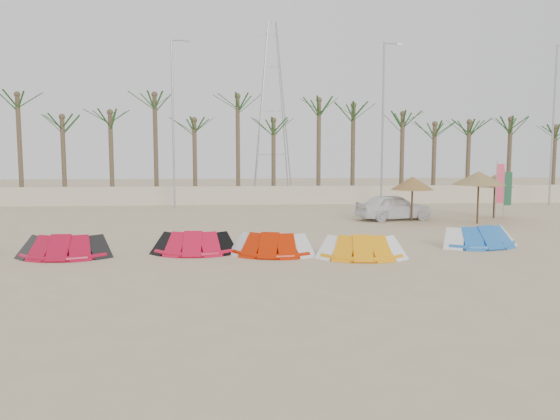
{
  "coord_description": "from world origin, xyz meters",
  "views": [
    {
      "loc": [
        -1.69,
        -16.58,
        3.72
      ],
      "look_at": [
        0.0,
        6.0,
        1.3
      ],
      "focal_mm": 35.0,
      "sensor_mm": 36.0,
      "label": 1
    }
  ],
  "objects": [
    {
      "name": "boundary_wall",
      "position": [
        0.0,
        22.0,
        0.65
      ],
      "size": [
        60.0,
        0.3,
        1.3
      ],
      "primitive_type": "cube",
      "color": "beige",
      "rests_on": "ground"
    },
    {
      "name": "flag_pink",
      "position": [
        12.32,
        11.86,
        1.93
      ],
      "size": [
        0.45,
        0.04,
        3.25
      ],
      "color": "#A5A8AD",
      "rests_on": "ground"
    },
    {
      "name": "ground",
      "position": [
        0.0,
        0.0,
        0.0
      ],
      "size": [
        120.0,
        120.0,
        0.0
      ],
      "primitive_type": "plane",
      "color": "tan",
      "rests_on": "ground"
    },
    {
      "name": "flag_green",
      "position": [
        12.82,
        11.96,
        1.65
      ],
      "size": [
        0.45,
        0.04,
        2.79
      ],
      "color": "#A5A8AD",
      "rests_on": "ground"
    },
    {
      "name": "kite_red_left",
      "position": [
        -7.87,
        3.12,
        0.42
      ],
      "size": [
        3.2,
        1.6,
        0.9
      ],
      "color": "#AA0A27",
      "rests_on": "ground"
    },
    {
      "name": "car",
      "position": [
        6.74,
        12.6,
        0.71
      ],
      "size": [
        4.44,
        2.57,
        1.42
      ],
      "primitive_type": "imported",
      "rotation": [
        0.0,
        0.0,
        1.8
      ],
      "color": "white",
      "rests_on": "ground"
    },
    {
      "name": "parasol_right",
      "position": [
        12.63,
        13.01,
        2.1
      ],
      "size": [
        2.03,
        2.03,
        2.46
      ],
      "color": "#4C331E",
      "rests_on": "ground"
    },
    {
      "name": "kite_red_right",
      "position": [
        -0.57,
        3.01,
        0.42
      ],
      "size": [
        3.26,
        2.12,
        0.9
      ],
      "color": "#BF1D00",
      "rests_on": "ground"
    },
    {
      "name": "lamp_b",
      "position": [
        -5.96,
        20.0,
        5.77
      ],
      "size": [
        1.25,
        0.14,
        11.0
      ],
      "color": "#A5A8AD",
      "rests_on": "ground"
    },
    {
      "name": "kite_blue",
      "position": [
        7.79,
        4.21,
        0.42
      ],
      "size": [
        3.48,
        2.16,
        0.9
      ],
      "color": "blue",
      "rests_on": "ground"
    },
    {
      "name": "parasol_left",
      "position": [
        7.55,
        11.91,
        2.05
      ],
      "size": [
        2.27,
        2.27,
        2.41
      ],
      "color": "#4C331E",
      "rests_on": "ground"
    },
    {
      "name": "palm_line",
      "position": [
        0.67,
        23.5,
        6.44
      ],
      "size": [
        52.0,
        4.0,
        7.7
      ],
      "color": "brown",
      "rests_on": "ground"
    },
    {
      "name": "kite_red_mid",
      "position": [
        -3.36,
        3.54,
        0.42
      ],
      "size": [
        3.06,
        1.62,
        0.9
      ],
      "color": "red",
      "rests_on": "ground"
    },
    {
      "name": "pylon",
      "position": [
        1.0,
        28.0,
        0.0
      ],
      "size": [
        3.0,
        3.0,
        14.0
      ],
      "primitive_type": null,
      "color": "#A5A8AD",
      "rests_on": "ground"
    },
    {
      "name": "lamp_c",
      "position": [
        8.04,
        20.0,
        5.77
      ],
      "size": [
        1.25,
        0.14,
        11.0
      ],
      "color": "#A5A8AD",
      "rests_on": "ground"
    },
    {
      "name": "kite_orange",
      "position": [
        2.55,
        2.2,
        0.42
      ],
      "size": [
        3.16,
        1.83,
        0.9
      ],
      "color": "#FF9C0C",
      "rests_on": "ground"
    },
    {
      "name": "lamp_d",
      "position": [
        20.04,
        20.0,
        5.77
      ],
      "size": [
        1.25,
        0.14,
        11.0
      ],
      "color": "#A5A8AD",
      "rests_on": "ground"
    },
    {
      "name": "parasol_mid",
      "position": [
        10.66,
        10.74,
        2.36
      ],
      "size": [
        2.68,
        2.68,
        2.72
      ],
      "color": "#4C331E",
      "rests_on": "ground"
    }
  ]
}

